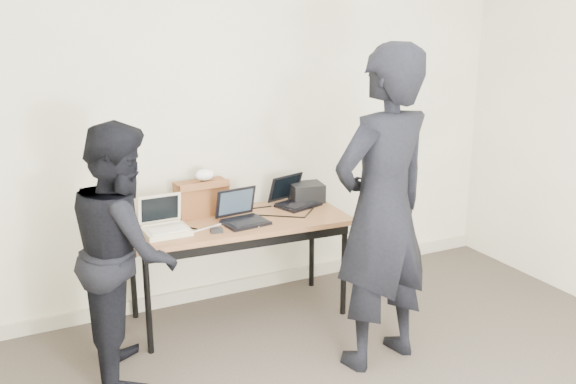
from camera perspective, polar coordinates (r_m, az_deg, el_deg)
room at (r=2.75m, az=13.15°, el=-0.50°), size 4.60×4.60×2.80m
desk at (r=4.41m, az=-4.43°, el=-3.24°), size 1.53×0.73×0.72m
laptop_beige at (r=4.21m, az=-10.89°, el=-2.94°), size 0.29×0.28×0.23m
laptop_center at (r=4.34m, az=-4.11°, el=-2.05°), size 0.32×0.31×0.22m
laptop_right at (r=4.71m, az=0.50°, el=-0.57°), size 0.36×0.35×0.21m
leather_satchel at (r=4.50m, az=-7.68°, el=-0.46°), size 0.37×0.19×0.25m
tissue at (r=4.47m, az=-7.42°, el=1.53°), size 0.15×0.12×0.08m
equipment_box at (r=4.79m, az=1.66°, el=-0.03°), size 0.26×0.23×0.14m
power_brick at (r=4.17m, az=-6.37°, el=-3.41°), size 0.08×0.06×0.03m
cables at (r=4.40m, az=-3.87°, el=-2.41°), size 1.14×0.41×0.01m
person_typist at (r=3.80m, az=8.38°, el=-1.66°), size 0.78×0.58×1.94m
person_observer at (r=3.85m, az=-14.32°, el=-5.09°), size 0.68×0.82×1.52m
baseboard at (r=5.03m, az=-4.27°, el=-8.26°), size 4.50×0.03×0.10m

